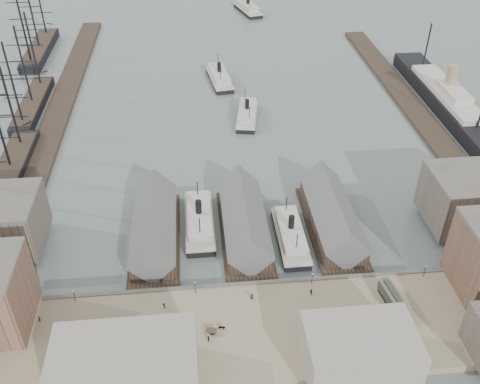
{
  "coord_description": "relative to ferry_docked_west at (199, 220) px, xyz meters",
  "views": [
    {
      "loc": [
        -13.0,
        -102.83,
        102.6
      ],
      "look_at": [
        0.0,
        30.0,
        6.0
      ],
      "focal_mm": 40.0,
      "sensor_mm": 36.0,
      "label": 1
    }
  ],
  "objects": [
    {
      "name": "pedestrian_6",
      "position": [
        27.18,
        -32.36,
        0.53
      ],
      "size": [
        1.06,
        1.07,
        1.75
      ],
      "primitive_type": "imported",
      "rotation": [
        0.0,
        0.0,
        2.32
      ],
      "color": "black",
      "rests_on": "quay"
    },
    {
      "name": "pedestrian_2",
      "position": [
        -9.88,
        -33.53,
        0.54
      ],
      "size": [
        1.13,
        1.32,
        1.77
      ],
      "primitive_type": "imported",
      "rotation": [
        0.0,
        0.0,
        5.23
      ],
      "color": "black",
      "rests_on": "quay"
    },
    {
      "name": "pedestrian_0",
      "position": [
        -39.54,
        -34.73,
        0.56
      ],
      "size": [
        0.49,
        0.67,
        1.82
      ],
      "primitive_type": "imported",
      "rotation": [
        0.0,
        0.0,
        1.58
      ],
      "color": "black",
      "rests_on": "quay"
    },
    {
      "name": "ferry_shed_west",
      "position": [
        -13.0,
        -5.12,
        2.29
      ],
      "size": [
        14.0,
        42.0,
        12.6
      ],
      "color": "#2D231C",
      "rests_on": "ground"
    },
    {
      "name": "ferry_open_far",
      "position": [
        36.85,
        202.75,
        0.05
      ],
      "size": [
        15.77,
        29.93,
        10.24
      ],
      "rotation": [
        0.0,
        0.0,
        0.26
      ],
      "color": "black",
      "rests_on": "ground"
    },
    {
      "name": "pedestrian_4",
      "position": [
        12.06,
        -32.41,
        0.53
      ],
      "size": [
        0.87,
        0.57,
        1.74
      ],
      "primitive_type": "imported",
      "rotation": [
        0.0,
        0.0,
        3.16
      ],
      "color": "black",
      "rests_on": "quay"
    },
    {
      "name": "ocean_steamer",
      "position": [
        105.0,
        68.09,
        1.65
      ],
      "size": [
        12.71,
        92.88,
        18.58
      ],
      "color": "black",
      "rests_on": "ground"
    },
    {
      "name": "street_bldg_west",
      "position": [
        -17.0,
        -54.0,
        5.65
      ],
      "size": [
        30.0,
        16.0,
        12.0
      ],
      "primitive_type": "cube",
      "color": "gray",
      "rests_on": "quay"
    },
    {
      "name": "west_wharf",
      "position": [
        -55.0,
        78.0,
        -1.55
      ],
      "size": [
        10.0,
        220.0,
        1.6
      ],
      "primitive_type": "cube",
      "color": "#2D231C",
      "rests_on": "ground"
    },
    {
      "name": "ferry_shed_east",
      "position": [
        39.0,
        -5.12,
        2.29
      ],
      "size": [
        14.0,
        42.0,
        12.6
      ],
      "color": "#2D231C",
      "rests_on": "ground"
    },
    {
      "name": "lamp_post_near_e",
      "position": [
        28.0,
        -29.0,
        2.37
      ],
      "size": [
        0.44,
        0.44,
        3.92
      ],
      "color": "black",
      "rests_on": "quay"
    },
    {
      "name": "east_wharf",
      "position": [
        91.0,
        68.0,
        -1.55
      ],
      "size": [
        10.0,
        180.0,
        1.6
      ],
      "primitive_type": "cube",
      "color": "#2D231C",
      "rests_on": "ground"
    },
    {
      "name": "lamp_post_near_w",
      "position": [
        -2.0,
        -29.0,
        2.37
      ],
      "size": [
        0.44,
        0.44,
        3.92
      ],
      "color": "black",
      "rests_on": "quay"
    },
    {
      "name": "tram",
      "position": [
        46.36,
        -37.56,
        1.67
      ],
      "size": [
        4.44,
        11.34,
        3.93
      ],
      "rotation": [
        0.0,
        0.0,
        0.15
      ],
      "color": "black",
      "rests_on": "quay"
    },
    {
      "name": "ferry_docked_west",
      "position": [
        0.0,
        0.0,
        0.0
      ],
      "size": [
        8.41,
        28.04,
        10.02
      ],
      "color": "black",
      "rests_on": "ground"
    },
    {
      "name": "seawall",
      "position": [
        13.0,
        -27.2,
        -1.2
      ],
      "size": [
        180.0,
        1.2,
        2.3
      ],
      "primitive_type": "cube",
      "color": "#59544C",
      "rests_on": "ground"
    },
    {
      "name": "ferry_shed_center",
      "position": [
        13.0,
        -5.12,
        2.29
      ],
      "size": [
        14.0,
        42.0,
        12.6
      ],
      "color": "#2D231C",
      "rests_on": "ground"
    },
    {
      "name": "pedestrian_3",
      "position": [
        0.51,
        -44.51,
        0.55
      ],
      "size": [
        0.87,
        1.14,
        1.8
      ],
      "primitive_type": "imported",
      "rotation": [
        0.0,
        0.0,
        5.19
      ],
      "color": "black",
      "rests_on": "quay"
    },
    {
      "name": "pedestrian_1",
      "position": [
        -28.29,
        -44.64,
        0.55
      ],
      "size": [
        1.08,
        0.98,
        1.8
      ],
      "primitive_type": "imported",
      "rotation": [
        0.0,
        0.0,
        2.72
      ],
      "color": "black",
      "rests_on": "quay"
    },
    {
      "name": "sailing_ship_far",
      "position": [
        -75.8,
        146.31,
        0.52
      ],
      "size": [
        9.67,
        53.7,
        39.74
      ],
      "color": "black",
      "rests_on": "ground"
    },
    {
      "name": "ferry_docked_east",
      "position": [
        26.0,
        -9.06,
        -0.15
      ],
      "size": [
        7.86,
        26.21,
        9.36
      ],
      "color": "black",
      "rests_on": "ground"
    },
    {
      "name": "quay",
      "position": [
        13.0,
        -42.0,
        -1.35
      ],
      "size": [
        180.0,
        30.0,
        2.0
      ],
      "primitive_type": "cube",
      "color": "gray",
      "rests_on": "ground"
    },
    {
      "name": "ferry_open_near",
      "position": [
        21.55,
        66.3,
        -0.23
      ],
      "size": [
        11.66,
        26.24,
        9.05
      ],
      "rotation": [
        0.0,
        0.0,
        -0.17
      ],
      "color": "black",
      "rests_on": "ground"
    },
    {
      "name": "horse_cart_center",
      "position": [
        2.92,
        -41.87,
        0.43
      ],
      "size": [
        4.92,
        2.2,
        1.49
      ],
      "rotation": [
        0.0,
        0.0,
        1.34
      ],
      "color": "black",
      "rests_on": "quay"
    },
    {
      "name": "warehouse_east_back",
      "position": [
        81.0,
        -7.0,
        7.15
      ],
      "size": [
        28.0,
        20.0,
        15.0
      ],
      "primitive_type": "cube",
      "color": "#60564C",
      "rests_on": "east_land"
    },
    {
      "name": "ferry_open_mid",
      "position": [
        12.85,
        102.96,
        -0.04
      ],
      "size": [
        11.73,
        28.4,
        9.85
      ],
      "rotation": [
        0.0,
        0.0,
        0.13
      ],
      "color": "black",
      "rests_on": "ground"
    },
    {
      "name": "ground",
      "position": [
        13.0,
        -22.0,
        -2.35
      ],
      "size": [
        900.0,
        900.0,
        0.0
      ],
      "primitive_type": "plane",
      "color": "#586662",
      "rests_on": "ground"
    },
    {
      "name": "lamp_post_far_w",
      "position": [
        -32.0,
        -29.0,
        2.37
      ],
      "size": [
        0.44,
        0.44,
        3.92
      ],
      "color": "black",
      "rests_on": "quay"
    },
    {
      "name": "sailing_ship_mid",
      "position": [
        -66.23,
        84.13,
        0.15
      ],
      "size": [
        8.48,
        49.0,
        34.87
      ],
      "color": "black",
      "rests_on": "ground"
    },
    {
      "name": "pedestrian_7",
      "position": [
        37.32,
        -47.68,
        0.47
      ],
      "size": [
        1.17,
        1.19,
        1.64
      ],
      "primitive_type": "imported",
      "rotation": [
        0.0,
        0.0,
        3.97
      ],
      "color": "black",
      "rests_on": "quay"
    },
    {
      "name": "horse_cart_right",
      "position": [
        31.87,
        -45.6,
        0.46
      ],
      "size": [
        4.77,
        2.3,
        1.58
      ],
      "rotation": [
        0.0,
        0.0,
        1.4
      ],
      "color": "black",
      "rests_on": "quay"
    },
    {
      "name": "pedestrian_5",
      "position": [
        27.13,
        -41.26,
        0.49
      ],
      "size": [
        0.73,
        0.75,
        1.67
      ],
      "primitive_type": "imported",
      "rotation": [
        0.0,
        0.0,
        4.0
      ],
      "color": "black",
      "rests_on": "quay"
    },
    {
      "name": "lamp_post_far_e",
      "position": [
        58.0,
        -29.0,
        2.37
      ],
      "size": [
        0.44,
        0.44,
        3.92
      ],
      "color": "black",
      "rests_on": "quay"
    },
    {
      "name": "sailing_ship_near",
      "position": [
        -62.76,
        26.59,
        0.45
      ],
      "size": [
        9.25,
        63.74,
        38.04
      ],
      "color": "black",
      "rests_on": "ground"
    },
    {
      "name": "street_bldg_center",
      "position": [
        33.0,
        -54.0,
        4.65
      ],
      "size": [
        24.0,
        16.0,
        10.0
      ],
      "primitive_type": "cube",
      "color": "gray",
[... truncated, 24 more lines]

